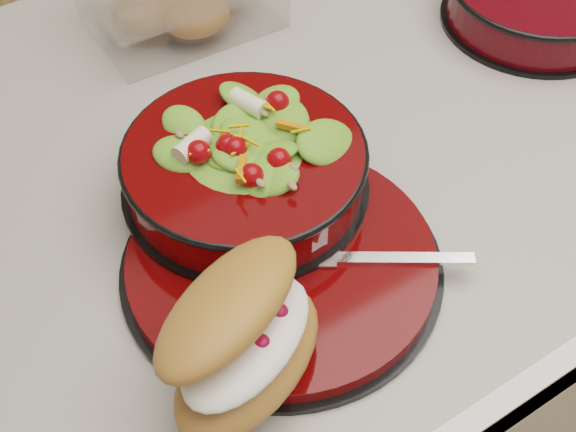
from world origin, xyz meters
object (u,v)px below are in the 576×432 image
island_counter (338,321)px  extra_bowl (538,0)px  croissant (243,337)px  salad_bowl (244,161)px  dinner_plate (283,262)px  fork (377,258)px

island_counter → extra_bowl: extra_bowl is taller
croissant → extra_bowl: size_ratio=0.78×
salad_bowl → extra_bowl: (0.44, 0.06, -0.03)m
island_counter → croissant: size_ratio=7.17×
island_counter → salad_bowl: size_ratio=5.36×
dinner_plate → croissant: 0.13m
dinner_plate → extra_bowl: size_ratio=1.30×
dinner_plate → fork: size_ratio=2.04×
salad_bowl → croissant: size_ratio=1.34×
dinner_plate → extra_bowl: 0.48m
dinner_plate → salad_bowl: bearing=80.4°
salad_bowl → fork: (0.05, -0.14, -0.03)m
island_counter → fork: fork is taller
croissant → fork: croissant is taller
salad_bowl → fork: salad_bowl is taller
dinner_plate → extra_bowl: bearing=18.0°
fork → salad_bowl: bearing=54.3°
island_counter → croissant: croissant is taller
island_counter → salad_bowl: salad_bowl is taller
dinner_plate → island_counter: bearing=38.0°
croissant → extra_bowl: (0.54, 0.22, -0.04)m
island_counter → croissant: bearing=-140.7°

